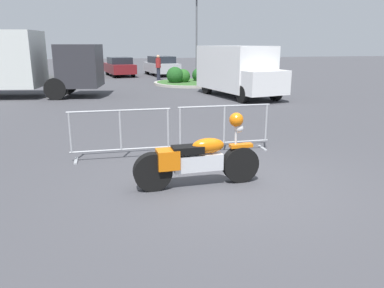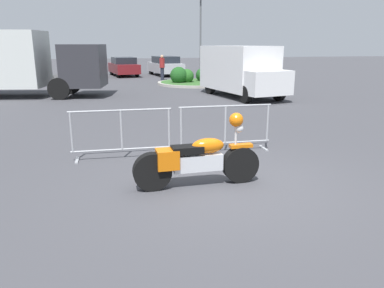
{
  "view_description": "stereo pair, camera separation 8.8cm",
  "coord_description": "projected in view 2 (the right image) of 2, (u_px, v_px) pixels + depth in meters",
  "views": [
    {
      "loc": [
        -2.21,
        -5.86,
        2.4
      ],
      "look_at": [
        -0.56,
        0.45,
        0.65
      ],
      "focal_mm": 35.0,
      "sensor_mm": 36.0,
      "label": 1
    },
    {
      "loc": [
        -2.12,
        -5.88,
        2.4
      ],
      "look_at": [
        -0.56,
        0.45,
        0.65
      ],
      "focal_mm": 35.0,
      "sensor_mm": 36.0,
      "label": 2
    }
  ],
  "objects": [
    {
      "name": "parked_car_yellow",
      "position": [
        35.0,
        68.0,
        27.15
      ],
      "size": [
        2.29,
        4.47,
        1.45
      ],
      "rotation": [
        0.0,
        0.0,
        1.7
      ],
      "color": "yellow",
      "rests_on": "ground"
    },
    {
      "name": "ground_plane",
      "position": [
        229.0,
        184.0,
        6.63
      ],
      "size": [
        120.0,
        120.0,
        0.0
      ],
      "primitive_type": "plane",
      "color": "#424247"
    },
    {
      "name": "pedestrian",
      "position": [
        162.0,
        67.0,
        25.09
      ],
      "size": [
        0.43,
        0.43,
        1.69
      ],
      "rotation": [
        0.0,
        0.0,
        5.04
      ],
      "color": "#262838",
      "rests_on": "ground"
    },
    {
      "name": "motorcycle",
      "position": [
        198.0,
        159.0,
        6.42
      ],
      "size": [
        2.23,
        0.33,
        1.26
      ],
      "rotation": [
        0.0,
        0.0,
        0.01
      ],
      "color": "black",
      "rests_on": "ground"
    },
    {
      "name": "parked_car_silver",
      "position": [
        165.0,
        66.0,
        29.14
      ],
      "size": [
        2.32,
        4.53,
        1.47
      ],
      "rotation": [
        0.0,
        0.0,
        1.7
      ],
      "color": "#B7BABF",
      "rests_on": "ground"
    },
    {
      "name": "street_lamp",
      "position": [
        201.0,
        24.0,
        26.09
      ],
      "size": [
        0.36,
        0.7,
        5.68
      ],
      "color": "#595B60",
      "rests_on": "ground"
    },
    {
      "name": "crowd_barrier_near",
      "position": [
        122.0,
        133.0,
        7.97
      ],
      "size": [
        2.15,
        0.51,
        1.07
      ],
      "rotation": [
        0.0,
        0.0,
        -0.04
      ],
      "color": "#9EA0A5",
      "rests_on": "ground"
    },
    {
      "name": "parked_car_green",
      "position": [
        81.0,
        67.0,
        27.84
      ],
      "size": [
        2.36,
        4.61,
        1.5
      ],
      "rotation": [
        0.0,
        0.0,
        1.7
      ],
      "color": "#236B38",
      "rests_on": "ground"
    },
    {
      "name": "delivery_van",
      "position": [
        241.0,
        70.0,
        17.29
      ],
      "size": [
        2.8,
        5.26,
        2.31
      ],
      "rotation": [
        0.0,
        0.0,
        -1.39
      ],
      "color": "white",
      "rests_on": "ground"
    },
    {
      "name": "crowd_barrier_far",
      "position": [
        225.0,
        128.0,
        8.51
      ],
      "size": [
        2.15,
        0.51,
        1.07
      ],
      "rotation": [
        0.0,
        0.0,
        -0.04
      ],
      "color": "#9EA0A5",
      "rests_on": "ground"
    },
    {
      "name": "box_truck",
      "position": [
        8.0,
        61.0,
        17.03
      ],
      "size": [
        7.98,
        3.64,
        2.98
      ],
      "rotation": [
        0.0,
        0.0,
        -0.19
      ],
      "color": "silver",
      "rests_on": "ground"
    },
    {
      "name": "parked_car_maroon",
      "position": [
        124.0,
        67.0,
        28.66
      ],
      "size": [
        2.24,
        4.36,
        1.42
      ],
      "rotation": [
        0.0,
        0.0,
        1.7
      ],
      "color": "maroon",
      "rests_on": "ground"
    },
    {
      "name": "planter_island",
      "position": [
        193.0,
        80.0,
        22.83
      ],
      "size": [
        4.63,
        4.63,
        1.08
      ],
      "color": "#ADA89E",
      "rests_on": "ground"
    }
  ]
}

